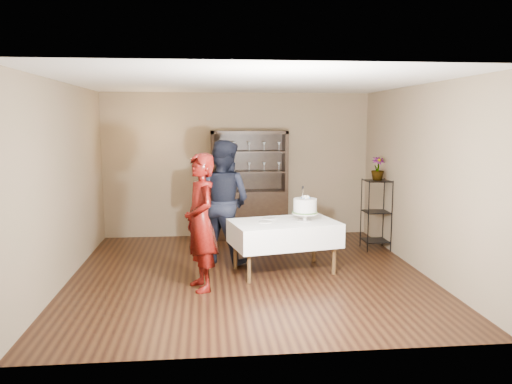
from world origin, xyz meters
TOP-DOWN VIEW (x-y plane):
  - floor at (0.00, 0.00)m, footprint 5.00×5.00m
  - ceiling at (0.00, 0.00)m, footprint 5.00×5.00m
  - back_wall at (0.00, 2.50)m, footprint 5.00×0.02m
  - wall_left at (-2.50, 0.00)m, footprint 0.02×5.00m
  - wall_right at (2.50, 0.00)m, footprint 0.02×5.00m
  - china_hutch at (0.20, 2.25)m, footprint 1.40×0.48m
  - plant_etagere at (2.28, 1.20)m, footprint 0.42×0.42m
  - cake_table at (0.52, 0.08)m, footprint 1.65×1.21m
  - woman at (-0.67, -0.56)m, footprint 0.61×0.75m
  - man at (-0.34, 0.72)m, footprint 1.16×1.09m
  - cake at (0.82, 0.09)m, footprint 0.44×0.44m
  - plate_near at (0.24, 0.04)m, footprint 0.24×0.24m
  - plate_far at (0.32, 0.28)m, footprint 0.21×0.21m
  - potted_plant at (2.29, 1.22)m, footprint 0.23×0.23m

SIDE VIEW (x-z plane):
  - floor at x=0.00m, z-range 0.00..0.00m
  - cake_table at x=0.52m, z-range 0.20..0.94m
  - plant_etagere at x=2.28m, z-range 0.05..1.25m
  - china_hutch at x=0.20m, z-range -0.34..1.66m
  - plate_near at x=0.24m, z-range 0.74..0.76m
  - plate_far at x=0.32m, z-range 0.74..0.76m
  - woman at x=-0.67m, z-range 0.00..1.78m
  - man at x=-0.34m, z-range 0.00..1.89m
  - cake at x=0.82m, z-range 0.69..1.21m
  - back_wall at x=0.00m, z-range 0.00..2.70m
  - wall_left at x=-2.50m, z-range 0.00..2.70m
  - wall_right at x=2.50m, z-range 0.00..2.70m
  - potted_plant at x=2.29m, z-range 1.19..1.58m
  - ceiling at x=0.00m, z-range 2.70..2.70m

